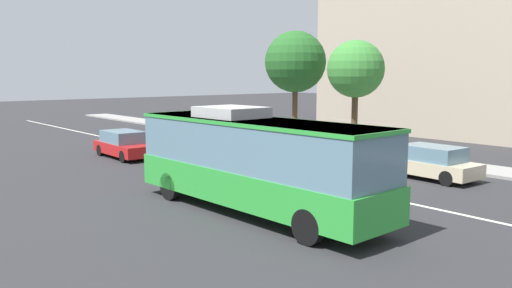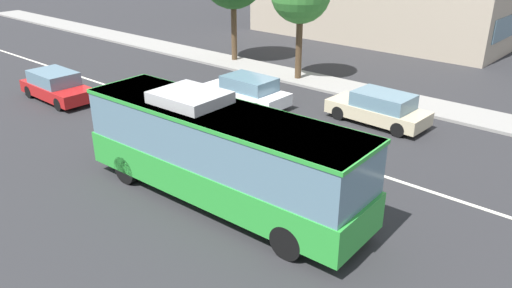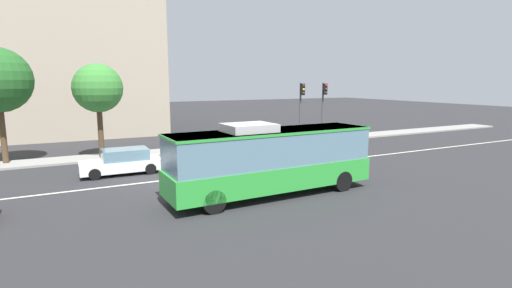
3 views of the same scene
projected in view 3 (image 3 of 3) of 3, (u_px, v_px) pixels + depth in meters
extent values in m
plane|color=#28282B|center=(172.00, 180.00, 21.10)|extent=(160.00, 160.00, 0.00)
cube|color=gray|center=(143.00, 154.00, 28.17)|extent=(80.00, 2.51, 0.14)
cube|color=silver|center=(172.00, 179.00, 21.10)|extent=(76.00, 0.16, 0.01)
cube|color=green|center=(272.00, 175.00, 18.11)|extent=(10.07, 2.78, 1.10)
cube|color=slate|center=(272.00, 147.00, 17.90)|extent=(9.86, 2.70, 1.58)
cube|color=green|center=(272.00, 131.00, 17.78)|extent=(9.96, 2.75, 0.12)
cube|color=#B2B2B2|center=(249.00, 128.00, 17.17)|extent=(2.25, 1.86, 0.36)
cylinder|color=black|center=(315.00, 172.00, 20.76)|extent=(1.01, 0.33, 1.00)
cylinder|color=black|center=(342.00, 181.00, 18.86)|extent=(1.01, 0.33, 1.00)
cylinder|color=black|center=(195.00, 189.00, 17.52)|extent=(1.01, 0.33, 1.00)
cylinder|color=black|center=(214.00, 202.00, 15.62)|extent=(1.01, 0.33, 1.00)
cube|color=#C6B793|center=(210.00, 151.00, 26.79)|extent=(4.58, 2.01, 0.60)
cube|color=slate|center=(213.00, 142.00, 26.79)|extent=(2.59, 1.77, 0.64)
cylinder|color=black|center=(192.00, 158.00, 25.49)|extent=(0.65, 0.25, 0.64)
cylinder|color=black|center=(186.00, 154.00, 26.93)|extent=(0.65, 0.25, 0.64)
cylinder|color=black|center=(234.00, 154.00, 26.72)|extent=(0.65, 0.25, 0.64)
cylinder|color=black|center=(226.00, 150.00, 28.16)|extent=(0.65, 0.25, 0.64)
cube|color=white|center=(121.00, 165.00, 22.30)|extent=(4.51, 1.83, 0.60)
cube|color=slate|center=(125.00, 154.00, 22.31)|extent=(2.53, 1.67, 0.64)
cylinder|color=black|center=(95.00, 174.00, 20.96)|extent=(0.64, 0.22, 0.64)
cylinder|color=black|center=(92.00, 168.00, 22.37)|extent=(0.64, 0.22, 0.64)
cylinder|color=black|center=(150.00, 169.00, 22.29)|extent=(0.64, 0.22, 0.64)
cylinder|color=black|center=(145.00, 163.00, 23.70)|extent=(0.64, 0.22, 0.64)
cylinder|color=#47474C|center=(322.00, 112.00, 34.04)|extent=(0.16, 0.16, 5.20)
cube|color=black|center=(325.00, 89.00, 33.47)|extent=(0.32, 0.28, 0.96)
sphere|color=red|center=(326.00, 85.00, 33.28)|extent=(0.22, 0.22, 0.22)
sphere|color=#2D2D2D|center=(326.00, 89.00, 33.33)|extent=(0.22, 0.22, 0.22)
sphere|color=#2D2D2D|center=(326.00, 93.00, 33.39)|extent=(0.22, 0.22, 0.22)
cylinder|color=#47474C|center=(300.00, 114.00, 32.85)|extent=(0.16, 0.16, 5.20)
cube|color=black|center=(303.00, 89.00, 32.27)|extent=(0.33, 0.29, 0.96)
sphere|color=#2D2D2D|center=(304.00, 86.00, 32.09)|extent=(0.22, 0.22, 0.22)
sphere|color=#F9A514|center=(304.00, 89.00, 32.14)|extent=(0.22, 0.22, 0.22)
sphere|color=#2D2D2D|center=(304.00, 93.00, 32.19)|extent=(0.22, 0.22, 0.22)
cylinder|color=#4C3823|center=(3.00, 135.00, 24.48)|extent=(0.36, 0.36, 3.88)
cylinder|color=#4C3823|center=(101.00, 133.00, 26.37)|extent=(0.36, 0.36, 3.65)
sphere|color=#387F33|center=(98.00, 88.00, 25.88)|extent=(3.28, 3.28, 3.28)
cube|color=tan|center=(57.00, 67.00, 40.79)|extent=(19.80, 18.05, 13.60)
cube|color=slate|center=(152.00, 109.00, 45.83)|extent=(0.35, 15.95, 1.50)
cube|color=slate|center=(151.00, 80.00, 45.28)|extent=(0.35, 15.95, 1.50)
cube|color=slate|center=(150.00, 50.00, 44.73)|extent=(0.35, 15.95, 1.50)
cube|color=slate|center=(148.00, 20.00, 44.18)|extent=(0.35, 15.95, 1.50)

